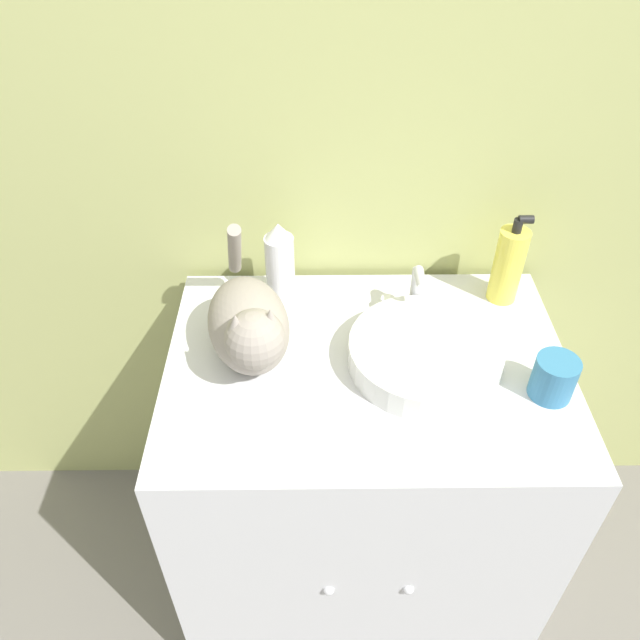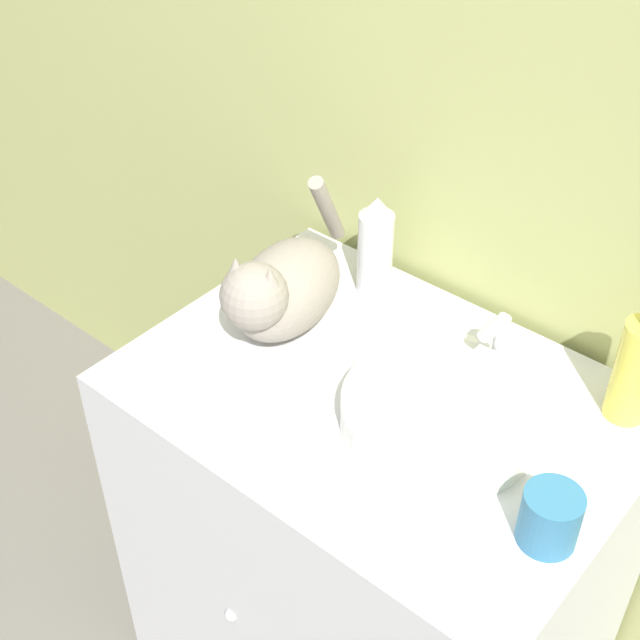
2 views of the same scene
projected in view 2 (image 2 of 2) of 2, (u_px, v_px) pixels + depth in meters
wall_back at (529, 60)px, 1.35m from camera, size 6.00×0.05×2.50m
vanity_cabinet at (373, 547)px, 1.68m from camera, size 0.82×0.60×0.80m
sink_basin at (440, 414)px, 1.36m from camera, size 0.30×0.30×0.06m
faucet at (497, 350)px, 1.44m from camera, size 0.15×0.08×0.12m
cat at (282, 288)px, 1.51m from camera, size 0.21×0.38×0.23m
soap_bottle at (636, 370)px, 1.34m from camera, size 0.07×0.07×0.21m
spray_bottle at (375, 246)px, 1.59m from camera, size 0.06×0.06×0.20m
cup at (550, 518)px, 1.18m from camera, size 0.08×0.08×0.09m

